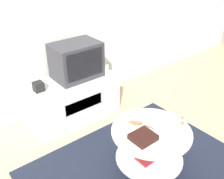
{
  "coord_description": "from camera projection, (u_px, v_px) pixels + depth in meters",
  "views": [
    {
      "loc": [
        -1.37,
        -1.3,
        1.98
      ],
      "look_at": [
        0.14,
        0.58,
        0.61
      ],
      "focal_mm": 42.0,
      "sensor_mm": 36.0,
      "label": 1
    }
  ],
  "objects": [
    {
      "name": "tv",
      "position": [
        76.0,
        60.0,
        3.14
      ],
      "size": [
        0.56,
        0.4,
        0.43
      ],
      "color": "#333338",
      "rests_on": "tv_stand"
    },
    {
      "name": "mug",
      "position": [
        106.0,
        70.0,
        3.3
      ],
      "size": [
        0.08,
        0.08,
        0.1
      ],
      "color": "white",
      "rests_on": "tv_stand"
    },
    {
      "name": "wall_back",
      "position": [
        50.0,
        9.0,
        3.02
      ],
      "size": [
        8.0,
        0.05,
        2.6
      ],
      "color": "silver",
      "rests_on": "ground_plane"
    },
    {
      "name": "ground_plane",
      "position": [
        137.0,
        170.0,
        2.6
      ],
      "size": [
        12.0,
        12.0,
        0.0
      ],
      "primitive_type": "plane",
      "color": "tan"
    },
    {
      "name": "coffee_table",
      "position": [
        150.0,
        144.0,
        2.45
      ],
      "size": [
        0.73,
        0.73,
        0.47
      ],
      "color": "#B2B2B7",
      "rests_on": "rug"
    },
    {
      "name": "rug",
      "position": [
        137.0,
        169.0,
        2.6
      ],
      "size": [
        2.03,
        1.49,
        0.02
      ],
      "color": "#1E2333",
      "rests_on": "ground_plane"
    },
    {
      "name": "speaker",
      "position": [
        38.0,
        87.0,
        2.91
      ],
      "size": [
        0.11,
        0.11,
        0.11
      ],
      "color": "black",
      "rests_on": "tv_stand"
    },
    {
      "name": "tv_stand",
      "position": [
        72.0,
        99.0,
        3.29
      ],
      "size": [
        1.11,
        0.54,
        0.52
      ],
      "color": "silver",
      "rests_on": "ground_plane"
    },
    {
      "name": "cat",
      "position": [
        163.0,
        123.0,
        2.38
      ],
      "size": [
        0.38,
        0.44,
        0.14
      ],
      "rotation": [
        0.0,
        0.0,
        -0.88
      ],
      "color": "silver",
      "rests_on": "coffee_table"
    },
    {
      "name": "dvd_box",
      "position": [
        143.0,
        137.0,
        2.25
      ],
      "size": [
        0.2,
        0.19,
        0.05
      ],
      "color": "black",
      "rests_on": "coffee_table"
    }
  ]
}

